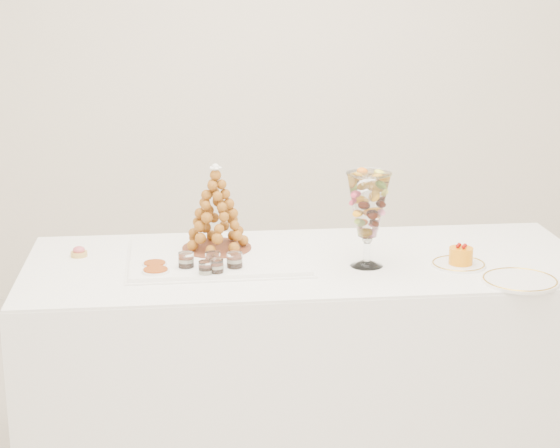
{
  "coord_description": "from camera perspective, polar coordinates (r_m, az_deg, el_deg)",
  "views": [
    {
      "loc": [
        -0.13,
        -3.2,
        1.89
      ],
      "look_at": [
        0.0,
        0.22,
        0.93
      ],
      "focal_mm": 60.0,
      "sensor_mm": 36.0,
      "label": 1
    }
  ],
  "objects": [
    {
      "name": "lace_tray",
      "position": [
        3.54,
        -3.8,
        -2.05
      ],
      "size": [
        0.69,
        0.54,
        0.02
      ],
      "primitive_type": "cube",
      "rotation": [
        0.0,
        0.0,
        0.08
      ],
      "color": "white",
      "rests_on": "buffet_table"
    },
    {
      "name": "verrine_e",
      "position": [
        3.33,
        -3.91,
        -2.74
      ],
      "size": [
        0.05,
        0.05,
        0.07
      ],
      "primitive_type": "cylinder",
      "rotation": [
        0.0,
        0.0,
        0.05
      ],
      "color": "white",
      "rests_on": "buffet_table"
    },
    {
      "name": "pink_tart",
      "position": [
        3.66,
        -12.15,
        -1.69
      ],
      "size": [
        0.06,
        0.06,
        0.04
      ],
      "color": "tan",
      "rests_on": "buffet_table"
    },
    {
      "name": "croquembouche",
      "position": [
        3.57,
        -3.92,
        0.99
      ],
      "size": [
        0.27,
        0.27,
        0.33
      ],
      "rotation": [
        0.0,
        0.0,
        0.21
      ],
      "color": "brown",
      "rests_on": "lace_tray"
    },
    {
      "name": "verrine_c",
      "position": [
        3.38,
        -2.78,
        -2.38
      ],
      "size": [
        0.07,
        0.07,
        0.08
      ],
      "primitive_type": "cylinder",
      "rotation": [
        0.0,
        0.0,
        0.21
      ],
      "color": "white",
      "rests_on": "buffet_table"
    },
    {
      "name": "cake_plate",
      "position": [
        3.53,
        10.82,
        -2.44
      ],
      "size": [
        0.2,
        0.2,
        0.01
      ],
      "primitive_type": "cylinder",
      "color": "white",
      "rests_on": "buffet_table"
    },
    {
      "name": "buffet_table",
      "position": [
        3.68,
        1.65,
        -8.24
      ],
      "size": [
        2.18,
        0.99,
        0.81
      ],
      "rotation": [
        0.0,
        0.0,
        0.07
      ],
      "color": "white",
      "rests_on": "ground"
    },
    {
      "name": "macaron_vase",
      "position": [
        3.42,
        5.39,
        1.1
      ],
      "size": [
        0.16,
        0.16,
        0.35
      ],
      "color": "white",
      "rests_on": "buffet_table"
    },
    {
      "name": "ramekin_front",
      "position": [
        3.36,
        -7.59,
        -3.03
      ],
      "size": [
        0.1,
        0.1,
        0.03
      ],
      "primitive_type": "cylinder",
      "color": "white",
      "rests_on": "buffet_table"
    },
    {
      "name": "spare_plate",
      "position": [
        3.4,
        14.41,
        -3.37
      ],
      "size": [
        0.27,
        0.27,
        0.01
      ],
      "primitive_type": "cylinder",
      "color": "white",
      "rests_on": "buffet_table"
    },
    {
      "name": "ramekin_back",
      "position": [
        3.44,
        -7.64,
        -2.6
      ],
      "size": [
        0.09,
        0.09,
        0.03
      ],
      "primitive_type": "cylinder",
      "color": "white",
      "rests_on": "buffet_table"
    },
    {
      "name": "verrine_b",
      "position": [
        3.4,
        -4.12,
        -2.35
      ],
      "size": [
        0.06,
        0.06,
        0.08
      ],
      "primitive_type": "cylinder",
      "rotation": [
        0.0,
        0.0,
        0.03
      ],
      "color": "white",
      "rests_on": "buffet_table"
    },
    {
      "name": "mousse_cake",
      "position": [
        3.52,
        10.97,
        -1.9
      ],
      "size": [
        0.09,
        0.09,
        0.08
      ],
      "color": "orange",
      "rests_on": "cake_plate"
    },
    {
      "name": "verrine_d",
      "position": [
        3.32,
        -4.55,
        -2.84
      ],
      "size": [
        0.06,
        0.06,
        0.07
      ],
      "primitive_type": "cylinder",
      "rotation": [
        0.0,
        0.0,
        -0.12
      ],
      "color": "white",
      "rests_on": "buffet_table"
    },
    {
      "name": "verrine_a",
      "position": [
        3.4,
        -5.74,
        -2.37
      ],
      "size": [
        0.07,
        0.07,
        0.08
      ],
      "primitive_type": "cylinder",
      "rotation": [
        0.0,
        0.0,
        0.22
      ],
      "color": "white",
      "rests_on": "buffet_table"
    }
  ]
}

